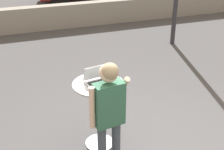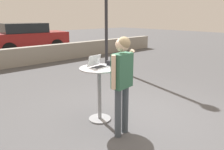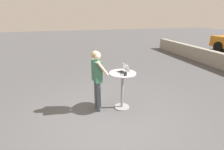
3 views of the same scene
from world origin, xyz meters
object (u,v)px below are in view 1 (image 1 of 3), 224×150
Objects in this scene: cafe_table at (99,104)px; standing_person at (109,110)px; laptop at (97,79)px; coffee_mug at (114,78)px.

standing_person is (-0.08, -0.68, 0.34)m from cafe_table.
laptop is (-0.01, 0.03, 0.38)m from cafe_table.
standing_person is (-0.07, -0.71, -0.05)m from laptop.
laptop is at bearing 171.10° from coffee_mug.
laptop reaches higher than coffee_mug.
cafe_table is 2.87× the size of laptop.
coffee_mug is (0.24, -0.04, -0.00)m from laptop.
laptop is 3.04× the size of coffee_mug.
standing_person is (-0.31, -0.68, -0.04)m from coffee_mug.
coffee_mug is 0.75m from standing_person.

